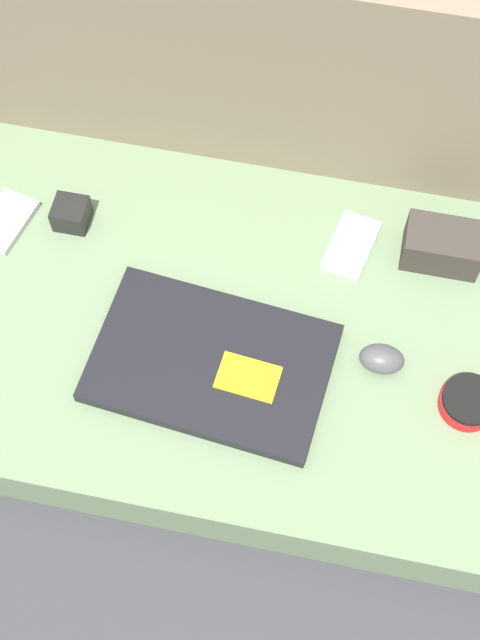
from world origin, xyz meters
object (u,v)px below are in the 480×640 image
(speaker_puck, at_px, (468,402))
(charger_brick, at_px, (71,214))
(phone_silver, at_px, (5,221))
(phone_black, at_px, (351,245))
(computer_mouse, at_px, (382,359))
(laptop, at_px, (211,363))
(camera_pouch, at_px, (443,246))

(speaker_puck, bearing_deg, charger_brick, 163.45)
(phone_silver, bearing_deg, speaker_puck, 0.98)
(phone_silver, xyz_separation_m, phone_black, (0.56, 0.07, 0.00))
(computer_mouse, distance_m, speaker_puck, 0.14)
(phone_silver, xyz_separation_m, charger_brick, (0.11, 0.03, 0.02))
(laptop, distance_m, phone_black, 0.30)
(laptop, xyz_separation_m, camera_pouch, (0.32, 0.26, 0.02))
(speaker_puck, relative_size, phone_black, 0.69)
(laptop, height_order, charger_brick, charger_brick)
(laptop, bearing_deg, phone_silver, 160.35)
(computer_mouse, relative_size, phone_black, 0.56)
(phone_black, bearing_deg, computer_mouse, -57.63)
(speaker_puck, height_order, charger_brick, charger_brick)
(laptop, height_order, computer_mouse, computer_mouse)
(speaker_puck, bearing_deg, laptop, -178.20)
(computer_mouse, xyz_separation_m, phone_silver, (-0.63, 0.13, -0.01))
(computer_mouse, relative_size, camera_pouch, 0.57)
(speaker_puck, distance_m, camera_pouch, 0.26)
(computer_mouse, bearing_deg, camera_pouch, 70.92)
(charger_brick, bearing_deg, computer_mouse, -16.40)
(phone_silver, height_order, camera_pouch, camera_pouch)
(laptop, relative_size, camera_pouch, 3.05)
(phone_black, height_order, charger_brick, charger_brick)
(charger_brick, bearing_deg, phone_black, 5.18)
(laptop, height_order, phone_silver, laptop)
(speaker_puck, height_order, camera_pouch, camera_pouch)
(speaker_puck, bearing_deg, phone_black, 131.01)
(phone_silver, bearing_deg, computer_mouse, 1.99)
(computer_mouse, xyz_separation_m, camera_pouch, (0.07, 0.21, 0.01))
(laptop, relative_size, phone_black, 3.04)
(laptop, bearing_deg, phone_black, 60.45)
(camera_pouch, bearing_deg, charger_brick, -175.01)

